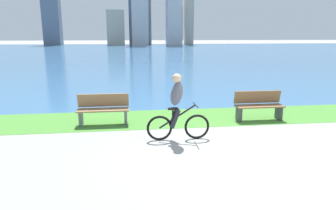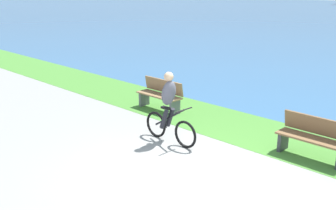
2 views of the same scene
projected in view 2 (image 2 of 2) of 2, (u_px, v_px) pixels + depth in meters
ground_plane at (187, 175)px, 7.84m from camera, size 300.00×300.00×0.00m
grass_strip_bayside at (267, 135)px, 9.86m from camera, size 120.00×2.22×0.01m
cyclist_lead at (169, 108)px, 9.22m from camera, size 1.60×0.52×1.68m
bench_near_path at (160, 95)px, 11.75m from camera, size 1.50×0.47×0.90m
bench_far_along_path at (313, 138)px, 8.47m from camera, size 1.50×0.47×0.90m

